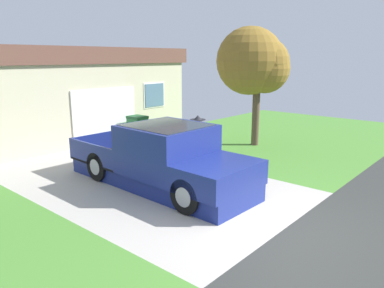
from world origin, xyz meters
TOP-DOWN VIEW (x-y plane):
  - pickup_truck at (0.19, 3.45)m, footprint 2.15×5.54m
  - person_with_hat at (1.55, 3.56)m, footprint 0.44×0.44m
  - handbag at (1.72, 3.25)m, footprint 0.29×0.15m
  - house_with_garage at (1.34, 11.81)m, footprint 11.39×5.90m
  - neighbor_tree at (5.72, 4.26)m, footprint 2.50×2.65m
  - wheeled_trash_bin at (3.38, 8.27)m, footprint 0.60×0.72m

SIDE VIEW (x-z plane):
  - handbag at x=1.72m, z-range -0.07..0.31m
  - wheeled_trash_bin at x=3.38m, z-range 0.04..1.06m
  - pickup_truck at x=0.19m, z-range -0.10..1.57m
  - person_with_hat at x=1.55m, z-range 0.16..1.90m
  - house_with_garage at x=1.34m, z-range 0.02..3.73m
  - neighbor_tree at x=5.72m, z-range 0.88..5.32m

